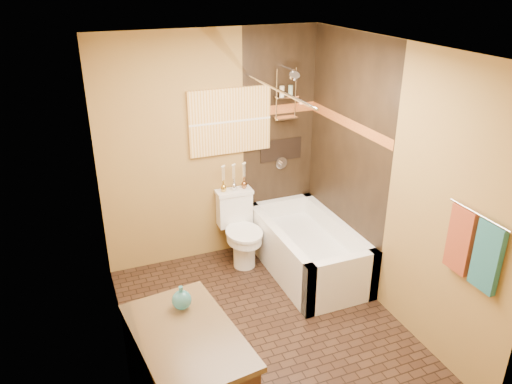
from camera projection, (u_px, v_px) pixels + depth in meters
floor at (266, 330)px, 4.55m from camera, size 3.00×3.00×0.00m
wall_left at (116, 234)px, 3.63m from camera, size 0.02×3.00×2.50m
wall_right at (391, 185)px, 4.45m from camera, size 0.02×3.00×2.50m
wall_back at (212, 150)px, 5.31m from camera, size 2.40×0.02×2.50m
wall_front at (374, 316)px, 2.77m from camera, size 2.40×0.02×2.50m
ceiling at (269, 48)px, 3.53m from camera, size 3.00×3.00×0.00m
alcove_tile_back at (279, 141)px, 5.57m from camera, size 0.85×0.01×2.50m
alcove_tile_right at (346, 158)px, 5.08m from camera, size 0.01×1.50×2.50m
mosaic_band_back at (280, 109)px, 5.41m from camera, size 0.85×0.01×0.10m
mosaic_band_right at (347, 123)px, 4.93m from camera, size 0.01×1.50×0.10m
alcove_niche at (281, 150)px, 5.61m from camera, size 0.50×0.01×0.25m
shower_fixtures at (286, 107)px, 5.31m from camera, size 0.24×0.33×1.16m
curtain_rod at (276, 89)px, 4.50m from camera, size 0.03×1.55×0.03m
towel_bar at (479, 215)px, 3.47m from camera, size 0.02×0.55×0.02m
towel_teal at (487, 257)px, 3.47m from camera, size 0.05×0.22×0.52m
towel_rust at (460, 240)px, 3.69m from camera, size 0.05×0.22×0.52m
sunset_painting at (230, 121)px, 5.24m from camera, size 0.90×0.04×0.70m
vanity_mirror at (134, 260)px, 2.84m from camera, size 0.01×1.00×0.90m
bathtub at (307, 252)px, 5.37m from camera, size 0.80×1.50×0.55m
toilet at (240, 229)px, 5.48m from camera, size 0.40×0.59×0.79m
teal_bottle at (181, 298)px, 3.38m from camera, size 0.18×0.18×0.21m
bud_vases at (234, 177)px, 5.41m from camera, size 0.30×0.06×0.30m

